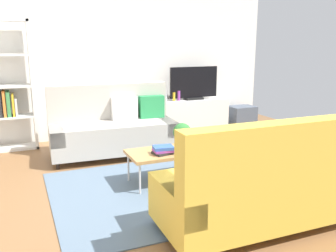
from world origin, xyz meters
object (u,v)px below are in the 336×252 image
(bottle_1, at_px, (179,96))
(vase_0, at_px, (165,97))
(tv, at_px, (194,84))
(bottle_0, at_px, (174,97))
(couch_beige, at_px, (113,127))
(coffee_table, at_px, (172,152))
(potted_plant, at_px, (182,135))
(couch_green, at_px, (260,186))
(table_book_0, at_px, (163,153))
(storage_trunk, at_px, (242,117))
(tv_console, at_px, (193,115))

(bottle_1, bearing_deg, vase_0, 160.15)
(tv, distance_m, bottle_0, 0.49)
(couch_beige, bearing_deg, coffee_table, 107.79)
(potted_plant, bearing_deg, couch_green, -83.67)
(tv, bearing_deg, couch_beige, -153.89)
(potted_plant, xyz_separation_m, table_book_0, (-0.28, -0.06, -0.18))
(tv, bearing_deg, storage_trunk, -4.16)
(table_book_0, bearing_deg, coffee_table, 32.16)
(couch_beige, bearing_deg, table_book_0, 101.50)
(vase_0, distance_m, bottle_0, 0.17)
(bottle_0, bearing_deg, tv, 2.64)
(potted_plant, height_order, table_book_0, potted_plant)
(couch_green, relative_size, tv, 1.91)
(couch_beige, relative_size, storage_trunk, 3.73)
(coffee_table, height_order, table_book_0, table_book_0)
(coffee_table, distance_m, bottle_0, 2.56)
(storage_trunk, bearing_deg, table_book_0, -139.35)
(potted_plant, relative_size, bottle_0, 2.08)
(coffee_table, xyz_separation_m, tv_console, (1.49, 2.36, -0.07))
(potted_plant, bearing_deg, vase_0, 72.32)
(coffee_table, relative_size, bottle_1, 5.73)
(couch_green, relative_size, bottle_1, 9.97)
(coffee_table, distance_m, vase_0, 2.59)
(table_book_0, bearing_deg, vase_0, 67.09)
(tv_console, distance_m, bottle_0, 0.59)
(bottle_0, relative_size, bottle_1, 0.86)
(tv, relative_size, storage_trunk, 1.92)
(couch_beige, height_order, couch_green, same)
(bottle_0, bearing_deg, couch_green, -101.61)
(couch_green, relative_size, bottle_0, 11.55)
(coffee_table, distance_m, table_book_0, 0.18)
(table_book_0, bearing_deg, bottle_1, 61.55)
(tv_console, height_order, bottle_0, bottle_0)
(couch_green, distance_m, coffee_table, 1.45)
(couch_green, distance_m, potted_plant, 1.41)
(couch_beige, height_order, potted_plant, couch_beige)
(bottle_1, bearing_deg, couch_beige, -149.77)
(couch_beige, distance_m, couch_green, 2.92)
(couch_beige, xyz_separation_m, coffee_table, (0.38, -1.42, -0.05))
(coffee_table, distance_m, potted_plant, 0.26)
(tv_console, height_order, table_book_0, tv_console)
(tv_console, height_order, bottle_1, bottle_1)
(tv, height_order, bottle_0, tv)
(table_book_0, bearing_deg, couch_beige, 98.65)
(table_book_0, bearing_deg, storage_trunk, 40.65)
(storage_trunk, height_order, bottle_0, bottle_0)
(tv_console, bearing_deg, vase_0, 175.07)
(vase_0, xyz_separation_m, bottle_1, (0.25, -0.09, 0.03))
(storage_trunk, xyz_separation_m, bottle_0, (-1.53, 0.06, 0.50))
(couch_beige, xyz_separation_m, tv, (1.87, 0.91, 0.51))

